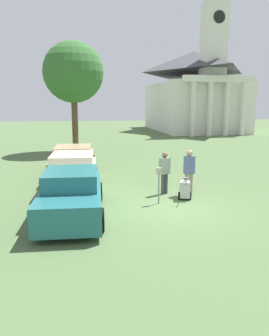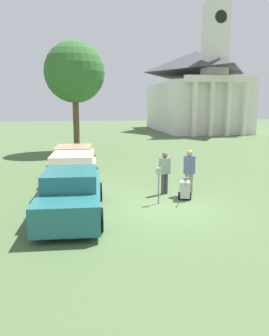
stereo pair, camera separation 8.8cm
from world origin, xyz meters
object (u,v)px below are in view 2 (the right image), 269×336
Objects in this scene: parking_meter at (159,179)px; church at (195,90)px; person_worker at (165,170)px; person_supervisor at (189,169)px; parked_car_cream at (73,174)px; equipment_cart at (185,189)px; parked_car_tan at (74,161)px; parked_car_teal at (72,194)px.

church is at bearing 68.21° from parking_meter.
person_supervisor is (0.90, -0.30, 0.07)m from person_worker.
parked_car_cream is 2.89× the size of person_supervisor.
equipment_cart is 0.05× the size of church.
parked_car_cream is 4.66m from person_supervisor.
person_supervisor is 32.77m from church.
church is (12.03, 30.21, 4.43)m from person_worker.
parking_meter is at bearing -111.79° from church.
equipment_cart is (0.55, -0.88, -0.56)m from person_worker.
parked_car_tan reaches higher than equipment_cart.
person_worker is at bearing 66.32° from parking_meter.
parking_meter is at bearing 16.47° from parked_car_teal.
church is (15.59, 32.15, 4.68)m from parked_car_teal.
parked_car_tan is at bearing 119.59° from parking_meter.
church reaches higher than parked_car_teal.
church is (15.59, 29.21, 4.65)m from parked_car_cream.
person_worker is (3.56, 1.94, 0.26)m from parked_car_teal.
church is at bearing 83.72° from equipment_cart.
parked_car_teal is 4.76m from person_supervisor.
parked_car_tan is 5.22× the size of equipment_cart.
person_supervisor is 0.93m from equipment_cart.
person_worker is at bearing -12.46° from parked_car_cream.
parked_car_cream is 3.95× the size of parking_meter.
person_supervisor reaches higher than parking_meter.
person_worker reaches higher than parked_car_tan.
parked_car_cream is at bearing -118.09° from church.
equipment_cart is (4.11, -4.98, -0.33)m from parked_car_tan.
parked_car_teal is 2.77× the size of person_supervisor.
parking_meter is (3.02, -5.32, 0.20)m from parked_car_tan.
equipment_cart is at bearing 94.99° from person_worker.
equipment_cart is at bearing -47.12° from parked_car_tan.
parked_car_tan is (0.00, 3.09, -0.01)m from parked_car_cream.
person_supervisor is at bearing 134.64° from person_worker.
person_worker is (3.56, -4.09, 0.24)m from parked_car_tan.
person_worker is at bearing 135.90° from equipment_cart.
parked_car_tan is 0.26× the size of church.
person_worker is 0.95m from person_supervisor.
parked_car_cream is (-0.00, 2.94, 0.03)m from parked_car_teal.
parked_car_cream is at bearing 143.52° from parking_meter.
parked_car_cream is 33.43m from church.
parked_car_tan is at bearing 93.30° from parked_car_cream.
parked_car_teal is at bearing 1.60° from person_worker.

